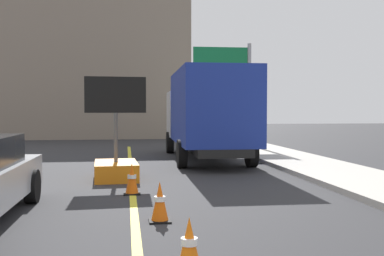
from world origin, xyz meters
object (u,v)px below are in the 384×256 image
object	(u,v)px
box_truck	(206,112)
traffic_cone_far_lane	(160,202)
traffic_cone_curbside	(132,179)
highway_guide_sign	(233,76)
traffic_cone_mid_lane	(189,246)
arrow_board_trailer	(116,161)

from	to	relation	value
box_truck	traffic_cone_far_lane	world-z (taller)	box_truck
traffic_cone_curbside	highway_guide_sign	bearing A→B (deg)	66.50
highway_guide_sign	traffic_cone_curbside	xyz separation A→B (m)	(-4.94, -11.35, -3.09)
highway_guide_sign	traffic_cone_mid_lane	distance (m)	17.16
box_truck	traffic_cone_far_lane	size ratio (longest dim) A/B	12.10
box_truck	traffic_cone_curbside	size ratio (longest dim) A/B	11.88
box_truck	traffic_cone_curbside	xyz separation A→B (m)	(-2.78, -6.42, -1.41)
highway_guide_sign	traffic_cone_curbside	bearing A→B (deg)	-113.50
traffic_cone_mid_lane	arrow_board_trailer	bearing A→B (deg)	97.55
box_truck	traffic_cone_mid_lane	world-z (taller)	box_truck
highway_guide_sign	box_truck	bearing A→B (deg)	-113.68
arrow_board_trailer	highway_guide_sign	bearing A→B (deg)	59.57
traffic_cone_far_lane	traffic_cone_curbside	size ratio (longest dim) A/B	0.98
arrow_board_trailer	traffic_cone_mid_lane	bearing A→B (deg)	-82.45
box_truck	traffic_cone_far_lane	xyz separation A→B (m)	(-2.36, -8.95, -1.42)
highway_guide_sign	traffic_cone_curbside	world-z (taller)	highway_guide_sign
highway_guide_sign	traffic_cone_curbside	distance (m)	12.76
highway_guide_sign	traffic_cone_far_lane	size ratio (longest dim) A/B	7.58
traffic_cone_mid_lane	traffic_cone_curbside	distance (m)	4.98
traffic_cone_mid_lane	box_truck	bearing A→B (deg)	79.02
box_truck	highway_guide_sign	size ratio (longest dim) A/B	1.59
traffic_cone_mid_lane	traffic_cone_curbside	world-z (taller)	traffic_cone_curbside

